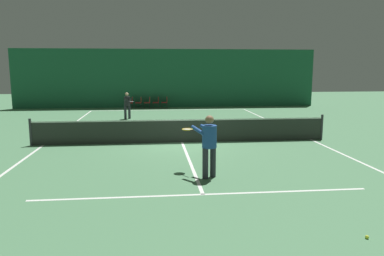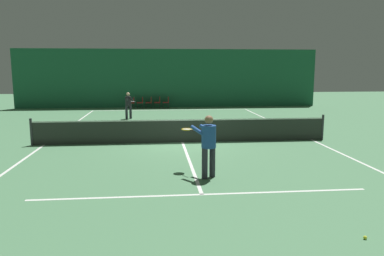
% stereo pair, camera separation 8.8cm
% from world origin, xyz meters
% --- Properties ---
extents(ground_plane, '(60.00, 60.00, 0.00)m').
position_xyz_m(ground_plane, '(0.00, 0.00, 0.00)').
color(ground_plane, '#4C7F56').
extents(backdrop_curtain, '(23.00, 0.12, 4.41)m').
position_xyz_m(backdrop_curtain, '(0.00, 13.83, 2.21)').
color(backdrop_curtain, '#1E5B3D').
rests_on(backdrop_curtain, ground).
extents(court_line_baseline_far, '(11.00, 0.10, 0.00)m').
position_xyz_m(court_line_baseline_far, '(0.00, 11.90, 0.00)').
color(court_line_baseline_far, white).
rests_on(court_line_baseline_far, ground).
extents(court_line_service_far, '(8.25, 0.10, 0.00)m').
position_xyz_m(court_line_service_far, '(0.00, 6.40, 0.00)').
color(court_line_service_far, white).
rests_on(court_line_service_far, ground).
extents(court_line_service_near, '(8.25, 0.10, 0.00)m').
position_xyz_m(court_line_service_near, '(0.00, -6.40, 0.00)').
color(court_line_service_near, white).
rests_on(court_line_service_near, ground).
extents(court_line_sideline_left, '(0.10, 23.80, 0.00)m').
position_xyz_m(court_line_sideline_left, '(-5.50, 0.00, 0.00)').
color(court_line_sideline_left, white).
rests_on(court_line_sideline_left, ground).
extents(court_line_sideline_right, '(0.10, 23.80, 0.00)m').
position_xyz_m(court_line_sideline_right, '(5.50, 0.00, 0.00)').
color(court_line_sideline_right, white).
rests_on(court_line_sideline_right, ground).
extents(court_line_centre, '(0.10, 12.80, 0.00)m').
position_xyz_m(court_line_centre, '(0.00, 0.00, 0.00)').
color(court_line_centre, white).
rests_on(court_line_centre, ground).
extents(tennis_net, '(12.00, 0.10, 1.07)m').
position_xyz_m(tennis_net, '(0.00, 0.00, 0.51)').
color(tennis_net, '#2D332D').
rests_on(tennis_net, ground).
extents(player_near, '(1.03, 1.37, 1.75)m').
position_xyz_m(player_near, '(0.34, -4.99, 1.02)').
color(player_near, '#2D2D38').
rests_on(player_near, ground).
extents(player_far, '(0.75, 1.35, 1.57)m').
position_xyz_m(player_far, '(-2.67, 7.40, 0.92)').
color(player_far, '#2D2D38').
rests_on(player_far, ground).
extents(courtside_chair_0, '(0.44, 0.44, 0.84)m').
position_xyz_m(courtside_chair_0, '(-2.80, 13.28, 0.49)').
color(courtside_chair_0, '#2D2D2D').
rests_on(courtside_chair_0, ground).
extents(courtside_chair_1, '(0.44, 0.44, 0.84)m').
position_xyz_m(courtside_chair_1, '(-2.15, 13.28, 0.49)').
color(courtside_chair_1, '#2D2D2D').
rests_on(courtside_chair_1, ground).
extents(courtside_chair_2, '(0.44, 0.44, 0.84)m').
position_xyz_m(courtside_chair_2, '(-1.51, 13.28, 0.49)').
color(courtside_chair_2, '#2D2D2D').
rests_on(courtside_chair_2, ground).
extents(courtside_chair_3, '(0.44, 0.44, 0.84)m').
position_xyz_m(courtside_chair_3, '(-0.86, 13.28, 0.49)').
color(courtside_chair_3, '#2D2D2D').
rests_on(courtside_chair_3, ground).
extents(courtside_chair_4, '(0.44, 0.44, 0.84)m').
position_xyz_m(courtside_chair_4, '(-0.22, 13.28, 0.49)').
color(courtside_chair_4, '#2D2D2D').
rests_on(courtside_chair_4, ground).
extents(tennis_ball, '(0.07, 0.07, 0.07)m').
position_xyz_m(tennis_ball, '(2.61, -9.05, 0.03)').
color(tennis_ball, '#D1DB33').
rests_on(tennis_ball, ground).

